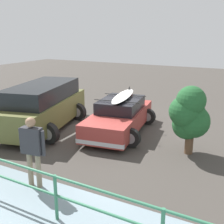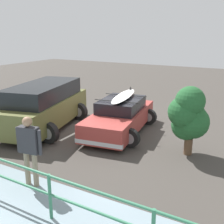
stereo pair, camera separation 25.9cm
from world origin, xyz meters
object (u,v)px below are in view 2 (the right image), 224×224
(suv_car, at_px, (44,105))
(person_bystander, at_px, (29,145))
(bush_near_left, at_px, (189,116))
(sedan_car, at_px, (120,116))

(suv_car, distance_m, person_bystander, 4.46)
(bush_near_left, bearing_deg, sedan_car, -16.78)
(sedan_car, xyz_separation_m, person_bystander, (0.08, 4.59, 0.47))
(sedan_car, height_order, bush_near_left, bush_near_left)
(person_bystander, xyz_separation_m, bush_near_left, (-2.88, -3.74, 0.18))
(suv_car, relative_size, person_bystander, 2.77)
(suv_car, bearing_deg, bush_near_left, -177.64)
(suv_car, height_order, person_bystander, person_bystander)
(sedan_car, relative_size, person_bystander, 2.43)
(person_bystander, distance_m, bush_near_left, 4.73)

